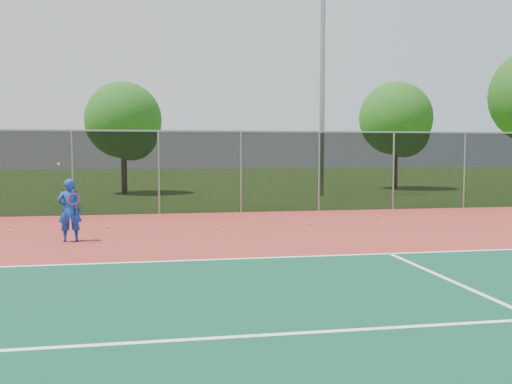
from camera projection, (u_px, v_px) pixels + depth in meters
ground at (350, 292)px, 9.43m from camera, size 120.00×120.00×0.00m
court_apron at (316, 267)px, 11.40m from camera, size 30.00×20.00×0.02m
fence_back at (241, 171)px, 21.09m from camera, size 30.00×0.06×3.03m
tennis_player at (70, 210)px, 14.41m from camera, size 0.62×0.64×2.00m
practice_ball_0 at (250, 223)px, 17.87m from camera, size 0.07×0.07×0.07m
practice_ball_1 at (309, 223)px, 17.69m from camera, size 0.07×0.07×0.07m
practice_ball_2 at (377, 216)px, 19.63m from camera, size 0.07×0.07×0.07m
practice_ball_3 at (108, 227)px, 16.97m from camera, size 0.07×0.07×0.07m
practice_ball_4 at (217, 227)px, 16.79m from camera, size 0.07×0.07×0.07m
practice_ball_6 at (234, 227)px, 16.89m from camera, size 0.07×0.07×0.07m
practice_ball_7 at (10, 231)px, 16.11m from camera, size 0.07×0.07×0.07m
floodlight_n at (323, 45)px, 28.01m from camera, size 0.90×0.40×13.38m
tree_back_left at (125, 124)px, 29.91m from camera, size 4.02×4.02×5.90m
tree_back_mid at (398, 122)px, 33.45m from camera, size 4.30×4.30×6.31m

